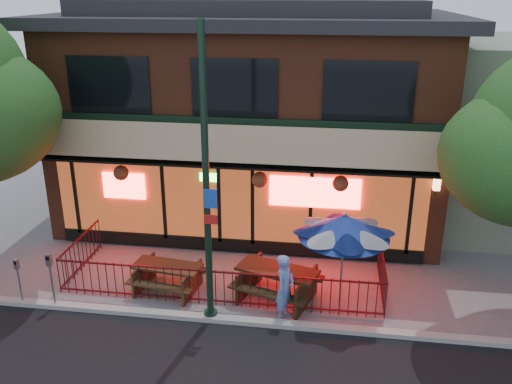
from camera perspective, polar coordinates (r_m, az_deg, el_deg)
ground at (r=13.96m, az=-4.40°, el=-12.17°), size 80.00×80.00×0.00m
curb at (r=13.52m, az=-4.88°, el=-13.09°), size 80.00×0.25×0.12m
restaurant_building at (r=19.04m, az=-0.07°, el=10.29°), size 12.96×9.49×8.05m
patio_fence at (r=14.05m, az=-4.03°, el=-8.92°), size 8.44×2.62×1.00m
street_light at (r=12.17m, az=-5.20°, el=-0.66°), size 0.43×0.32×7.00m
picnic_table_left at (r=14.62m, az=-9.28°, el=-8.49°), size 1.96×1.61×0.76m
picnic_table_right at (r=14.04m, az=2.25°, el=-9.16°), size 2.43×2.12×0.88m
patio_umbrella at (r=13.27m, az=9.28°, el=-3.58°), size 2.22×2.22×2.54m
pedestrian at (r=13.16m, az=3.05°, el=-10.01°), size 0.60×0.72×1.70m
parking_meter_near at (r=14.42m, az=-20.82°, el=-7.85°), size 0.13×0.11×1.48m
parking_meter_far at (r=14.91m, az=-23.76°, el=-7.93°), size 0.13×0.12×1.27m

